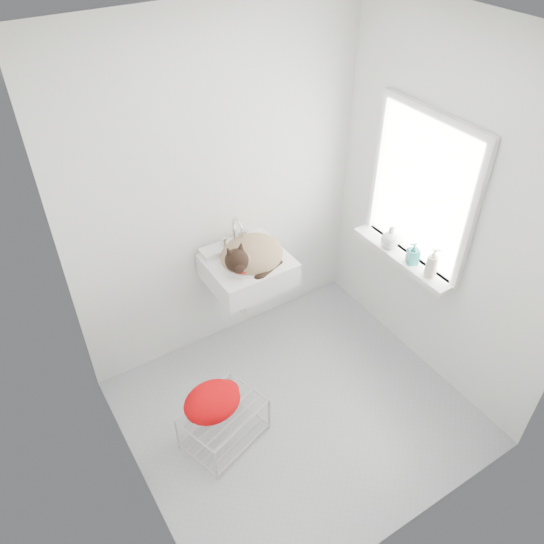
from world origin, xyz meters
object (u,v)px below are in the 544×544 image
bottle_a (429,276)px  bottle_c (389,246)px  wire_rack (224,424)px  sink (248,260)px  bottle_b (411,263)px  cat (250,256)px

bottle_a → bottle_c: bearing=90.0°
wire_rack → bottle_c: bearing=8.9°
sink → wire_rack: size_ratio=1.14×
sink → wire_rack: (-0.58, -0.65, -0.70)m
bottle_b → bottle_a: bearing=-90.0°
cat → bottle_a: size_ratio=2.62×
cat → bottle_b: (0.93, -0.62, -0.04)m
sink → bottle_b: 1.14m
bottle_a → bottle_c: 0.40m
cat → bottle_b: 1.12m
sink → bottle_b: (0.94, -0.64, 0.00)m
sink → wire_rack: bearing=-131.9°
wire_rack → cat: bearing=46.7°
bottle_a → sink: bearing=139.3°
wire_rack → bottle_c: 1.70m
sink → bottle_a: sink is taller
bottle_a → bottle_c: (0.00, 0.40, 0.00)m
wire_rack → bottle_b: bearing=0.4°
bottle_c → bottle_a: bearing=-90.0°
wire_rack → bottle_c: bottle_c is taller
wire_rack → bottle_b: 1.68m
wire_rack → bottle_a: bearing=-6.0°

